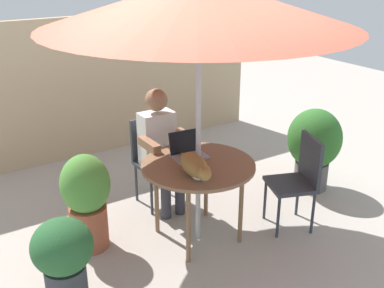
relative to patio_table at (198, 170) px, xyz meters
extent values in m
plane|color=#ADA399|center=(0.00, 0.00, -0.68)|extent=(14.00, 14.00, 0.00)
cube|color=tan|center=(0.00, 2.39, 0.20)|extent=(4.61, 0.08, 1.75)
cylinder|color=brown|center=(0.00, 0.00, 0.05)|extent=(1.00, 1.00, 0.03)
cylinder|color=brown|center=(0.27, 0.27, -0.32)|extent=(0.04, 0.04, 0.71)
cylinder|color=brown|center=(-0.27, 0.27, -0.32)|extent=(0.04, 0.04, 0.71)
cylinder|color=brown|center=(-0.27, -0.27, -0.32)|extent=(0.04, 0.04, 0.71)
cylinder|color=brown|center=(0.27, -0.27, -0.32)|extent=(0.04, 0.04, 0.71)
cylinder|color=#B7B7BC|center=(0.00, 0.00, 0.36)|extent=(0.04, 0.04, 2.07)
cone|color=#BF4C38|center=(0.00, 0.00, 1.41)|extent=(2.50, 2.50, 0.37)
sphere|color=#B7B7BC|center=(0.00, 0.00, 1.42)|extent=(0.06, 0.06, 0.06)
cube|color=#33383F|center=(0.00, 0.75, -0.24)|extent=(0.40, 0.40, 0.04)
cube|color=#33383F|center=(0.00, 0.93, 0.00)|extent=(0.40, 0.04, 0.44)
cylinder|color=#33383F|center=(0.17, 0.92, -0.47)|extent=(0.03, 0.03, 0.42)
cylinder|color=#33383F|center=(-0.17, 0.92, -0.47)|extent=(0.03, 0.03, 0.42)
cylinder|color=#33383F|center=(-0.17, 0.58, -0.47)|extent=(0.03, 0.03, 0.42)
cylinder|color=#33383F|center=(0.17, 0.58, -0.47)|extent=(0.03, 0.03, 0.42)
cube|color=#33383F|center=(0.83, -0.31, -0.24)|extent=(0.51, 0.51, 0.04)
cube|color=#33383F|center=(1.00, -0.37, 0.00)|extent=(0.17, 0.39, 0.44)
cylinder|color=#33383F|center=(0.93, -0.52, -0.47)|extent=(0.03, 0.03, 0.42)
cylinder|color=#33383F|center=(1.04, -0.21, -0.47)|extent=(0.03, 0.03, 0.42)
cylinder|color=#33383F|center=(0.73, -0.09, -0.47)|extent=(0.03, 0.03, 0.42)
cylinder|color=#33383F|center=(0.61, -0.41, -0.47)|extent=(0.03, 0.03, 0.42)
cube|color=white|center=(0.00, 0.75, 0.05)|extent=(0.34, 0.20, 0.54)
sphere|color=#936B4C|center=(0.00, 0.74, 0.45)|extent=(0.22, 0.22, 0.22)
cube|color=#383842|center=(-0.08, 0.60, -0.17)|extent=(0.12, 0.30, 0.12)
cylinder|color=#383842|center=(-0.08, 0.45, -0.45)|extent=(0.10, 0.10, 0.46)
cube|color=#383842|center=(0.08, 0.60, -0.17)|extent=(0.12, 0.30, 0.12)
cylinder|color=#383842|center=(0.08, 0.45, -0.45)|extent=(0.10, 0.10, 0.46)
cube|color=#936B4C|center=(-0.20, 0.53, 0.10)|extent=(0.08, 0.32, 0.08)
cube|color=#936B4C|center=(0.20, 0.53, 0.10)|extent=(0.08, 0.32, 0.08)
cube|color=gray|center=(0.01, 0.15, 0.07)|extent=(0.32, 0.25, 0.02)
cube|color=black|center=(0.02, 0.26, 0.18)|extent=(0.30, 0.08, 0.20)
cube|color=gray|center=(0.02, 0.27, 0.18)|extent=(0.30, 0.08, 0.20)
ellipsoid|color=olive|center=(-0.14, -0.16, 0.15)|extent=(0.27, 0.43, 0.17)
sphere|color=olive|center=(-0.19, -0.38, 0.17)|extent=(0.11, 0.11, 0.11)
ellipsoid|color=white|center=(-0.17, -0.26, 0.11)|extent=(0.14, 0.14, 0.09)
cylinder|color=olive|center=(-0.06, 0.11, 0.09)|extent=(0.07, 0.18, 0.04)
cone|color=olive|center=(-0.22, -0.37, 0.22)|extent=(0.04, 0.04, 0.03)
cone|color=olive|center=(-0.16, -0.38, 0.22)|extent=(0.04, 0.04, 0.03)
cylinder|color=#9E5138|center=(-0.89, 0.39, -0.48)|extent=(0.33, 0.33, 0.39)
ellipsoid|color=#4C8C38|center=(-0.89, 0.39, -0.06)|extent=(0.43, 0.43, 0.53)
cylinder|color=#33383D|center=(-1.32, -0.29, -0.49)|extent=(0.30, 0.30, 0.38)
ellipsoid|color=#26592D|center=(-1.32, -0.29, -0.13)|extent=(0.44, 0.44, 0.41)
cylinder|color=#595654|center=(1.60, 0.15, -0.52)|extent=(0.37, 0.37, 0.31)
ellipsoid|color=#2D6B28|center=(1.60, 0.15, -0.09)|extent=(0.58, 0.58, 0.65)
camera|label=1|loc=(-2.03, -3.09, 1.77)|focal=43.84mm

